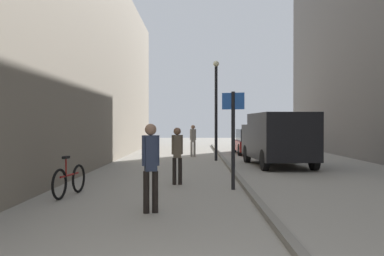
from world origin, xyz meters
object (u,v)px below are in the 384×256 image
pedestrian_main_foreground (193,138)px  delivery_van (278,138)px  pedestrian_far_crossing (177,152)px  parked_car (251,142)px  pedestrian_mid_block (151,161)px  bicycle_leaning (69,180)px  lamp_post (216,104)px  street_sign_post (233,131)px

pedestrian_main_foreground → delivery_van: 6.17m
pedestrian_far_crossing → parked_car: size_ratio=0.39×
pedestrian_main_foreground → pedestrian_far_crossing: 10.42m
pedestrian_mid_block → bicycle_leaning: bearing=121.8°
pedestrian_main_foreground → bicycle_leaning: (-2.90, -12.40, -0.60)m
delivery_van → parked_car: bearing=87.2°
parked_car → lamp_post: (-2.28, -4.68, 2.01)m
delivery_van → lamp_post: bearing=128.1°
pedestrian_main_foreground → bicycle_leaning: 12.75m
delivery_van → street_sign_post: (-2.40, -6.29, 0.36)m
pedestrian_far_crossing → parked_car: (3.78, 12.73, -0.24)m
pedestrian_far_crossing → lamp_post: size_ratio=0.34×
delivery_van → bicycle_leaning: bearing=-135.2°
pedestrian_main_foreground → bicycle_leaning: bearing=58.2°
pedestrian_mid_block → parked_car: bearing=59.4°
pedestrian_far_crossing → bicycle_leaning: size_ratio=0.93×
street_sign_post → bicycle_leaning: 4.34m
pedestrian_mid_block → street_sign_post: (1.87, 2.98, 0.54)m
pedestrian_main_foreground → street_sign_post: size_ratio=0.65×
delivery_van → lamp_post: (-2.42, 2.68, 1.54)m
pedestrian_main_foreground → parked_car: 4.12m
pedestrian_far_crossing → delivery_van: (3.93, 5.37, 0.24)m
pedestrian_mid_block → pedestrian_far_crossing: size_ratio=1.06×
pedestrian_mid_block → lamp_post: bearing=64.5°
street_sign_post → bicycle_leaning: street_sign_post is taller
street_sign_post → delivery_van: bearing=-93.9°
delivery_van → bicycle_leaning: (-6.44, -7.36, -0.80)m
pedestrian_mid_block → parked_car: size_ratio=0.41×
street_sign_post → pedestrian_far_crossing: bearing=-14.2°
pedestrian_main_foreground → lamp_post: size_ratio=0.36×
pedestrian_main_foreground → bicycle_leaning: size_ratio=0.97×
pedestrian_mid_block → bicycle_leaning: size_ratio=0.99×
delivery_van → bicycle_leaning: 9.81m
pedestrian_main_foreground → street_sign_post: bearing=77.1°
pedestrian_mid_block → delivery_van: delivery_van is taller
pedestrian_mid_block → street_sign_post: street_sign_post is taller
pedestrian_main_foreground → parked_car: size_ratio=0.40×
parked_car → bicycle_leaning: size_ratio=2.40×
pedestrian_mid_block → pedestrian_far_crossing: pedestrian_mid_block is taller
pedestrian_main_foreground → lamp_post: (1.12, -2.36, 1.74)m
pedestrian_mid_block → lamp_post: 12.22m
pedestrian_mid_block → delivery_van: bearing=48.6°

